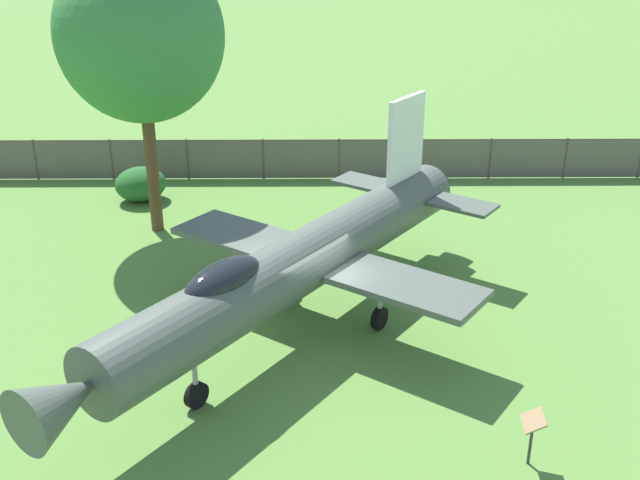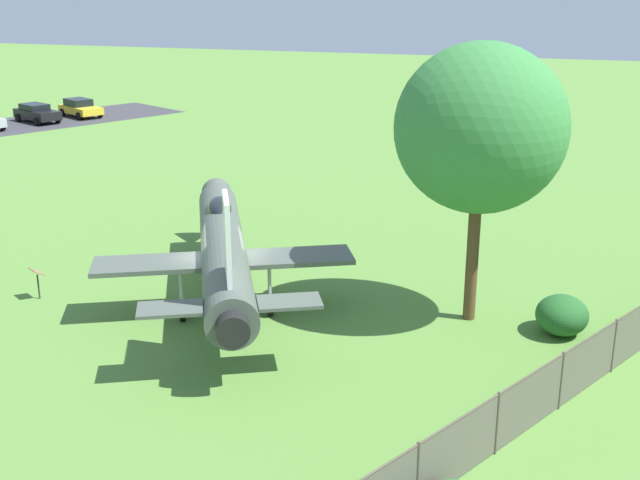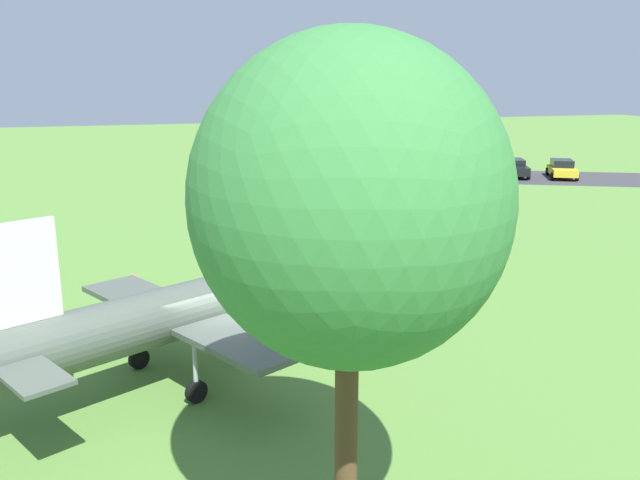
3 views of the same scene
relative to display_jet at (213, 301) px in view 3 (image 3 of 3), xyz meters
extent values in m
plane|color=#568438|center=(-0.33, -0.17, -2.04)|extent=(200.00, 200.00, 0.00)
cube|color=#38383D|center=(23.74, 32.79, -2.04)|extent=(35.39, 22.95, 0.00)
cylinder|color=#4C564C|center=(-0.33, -0.17, -0.04)|extent=(12.12, 7.22, 1.51)
cone|color=#4C564C|center=(5.92, 3.04, -0.04)|extent=(2.01, 1.88, 1.29)
ellipsoid|color=black|center=(2.19, 1.12, 0.60)|extent=(2.37, 1.81, 0.84)
cube|color=white|center=(-4.67, -2.40, 1.91)|extent=(1.67, 0.95, 2.38)
cube|color=#4C564C|center=(-2.06, 1.81, -0.23)|extent=(3.20, 3.99, 0.16)
cube|color=#4C564C|center=(0.27, -2.73, -0.23)|extent=(3.20, 3.99, 0.16)
cube|color=#4C564C|center=(-4.37, -4.11, 0.11)|extent=(1.80, 2.10, 0.10)
cylinder|color=#A5A8AD|center=(3.10, 1.59, -0.97)|extent=(0.12, 0.12, 1.55)
cylinder|color=black|center=(3.10, 1.59, -1.74)|extent=(0.62, 0.43, 0.60)
cylinder|color=#A5A8AD|center=(-2.13, 0.54, -0.97)|extent=(0.12, 0.12, 1.55)
cylinder|color=black|center=(-2.13, 0.54, -1.74)|extent=(0.62, 0.43, 0.60)
cylinder|color=#A5A8AD|center=(-0.80, -2.05, -0.97)|extent=(0.12, 0.12, 1.55)
cylinder|color=black|center=(-0.80, -2.05, -1.74)|extent=(0.62, 0.43, 0.60)
cylinder|color=brown|center=(1.06, -8.46, 0.46)|extent=(0.40, 0.40, 5.00)
ellipsoid|color=#387F3D|center=(1.06, -8.46, 4.36)|extent=(5.09, 5.40, 5.34)
cylinder|color=#333333|center=(-2.02, 6.28, -1.59)|extent=(0.06, 0.06, 0.90)
cube|color=olive|center=(-2.02, 6.28, -1.02)|extent=(0.65, 0.72, 0.25)
cube|color=gold|center=(32.73, 28.33, -1.43)|extent=(3.66, 4.66, 0.58)
cube|color=black|center=(32.89, 28.63, -0.86)|extent=(2.44, 2.70, 0.57)
cylinder|color=black|center=(32.92, 26.64, -1.72)|extent=(0.49, 0.67, 0.64)
cylinder|color=black|center=(31.24, 27.52, -1.72)|extent=(0.49, 0.67, 0.64)
cylinder|color=black|center=(34.22, 29.14, -1.72)|extent=(0.49, 0.67, 0.64)
cylinder|color=black|center=(32.54, 30.02, -1.72)|extent=(0.49, 0.67, 0.64)
cube|color=black|center=(29.32, 30.02, -1.38)|extent=(3.38, 4.69, 0.67)
cube|color=black|center=(29.45, 30.34, -0.82)|extent=(2.30, 2.67, 0.45)
cylinder|color=black|center=(29.60, 28.35, -1.72)|extent=(0.45, 0.67, 0.64)
cylinder|color=black|center=(27.91, 29.07, -1.72)|extent=(0.45, 0.67, 0.64)
cylinder|color=black|center=(30.72, 30.97, -1.72)|extent=(0.45, 0.67, 0.64)
cylinder|color=black|center=(29.04, 31.69, -1.72)|extent=(0.45, 0.67, 0.64)
cube|color=#B2B5BA|center=(25.28, 32.02, -1.39)|extent=(3.47, 4.87, 0.65)
cube|color=black|center=(25.13, 31.69, -0.77)|extent=(2.32, 2.76, 0.59)
cylinder|color=black|center=(25.08, 33.75, -1.72)|extent=(0.46, 0.67, 0.64)
cylinder|color=black|center=(26.70, 33.03, -1.72)|extent=(0.46, 0.67, 0.64)
cylinder|color=black|center=(23.86, 31.02, -1.72)|extent=(0.46, 0.67, 0.64)
cylinder|color=black|center=(25.48, 30.30, -1.72)|extent=(0.46, 0.67, 0.64)
cube|color=silver|center=(22.05, 33.62, -1.41)|extent=(3.62, 5.01, 0.62)
cube|color=black|center=(22.22, 33.96, -0.84)|extent=(2.38, 2.85, 0.51)
cylinder|color=black|center=(22.14, 31.84, -1.72)|extent=(0.48, 0.67, 0.64)
cylinder|color=black|center=(20.60, 32.60, -1.72)|extent=(0.48, 0.67, 0.64)
cylinder|color=black|center=(23.51, 34.65, -1.72)|extent=(0.48, 0.67, 0.64)
cylinder|color=black|center=(21.97, 35.40, -1.72)|extent=(0.48, 0.67, 0.64)
cube|color=#1E6B3D|center=(18.25, 35.51, -1.43)|extent=(3.52, 4.80, 0.59)
cube|color=black|center=(18.11, 35.18, -0.90)|extent=(2.38, 2.74, 0.46)
cylinder|color=black|center=(18.00, 37.22, -1.72)|extent=(0.46, 0.67, 0.64)
cylinder|color=black|center=(19.71, 36.46, -1.72)|extent=(0.46, 0.67, 0.64)
cylinder|color=black|center=(16.80, 34.56, -1.72)|extent=(0.46, 0.67, 0.64)
cylinder|color=black|center=(18.51, 33.79, -1.72)|extent=(0.46, 0.67, 0.64)
cube|color=#23429E|center=(15.02, 37.11, -1.39)|extent=(3.78, 4.76, 0.65)
cube|color=black|center=(15.19, 37.42, -0.82)|extent=(2.48, 2.77, 0.50)
cylinder|color=black|center=(15.12, 35.38, -1.72)|extent=(0.50, 0.67, 0.64)
cylinder|color=black|center=(13.50, 36.29, -1.72)|extent=(0.50, 0.67, 0.64)
cylinder|color=black|center=(16.54, 37.93, -1.72)|extent=(0.50, 0.67, 0.64)
cylinder|color=black|center=(14.93, 38.84, -1.72)|extent=(0.50, 0.67, 0.64)
camera|label=1|loc=(6.94, 14.85, 7.86)|focal=42.51mm
camera|label=2|loc=(-23.79, -11.49, 8.69)|focal=44.70mm
camera|label=3|loc=(-2.47, -18.36, 6.30)|focal=37.88mm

